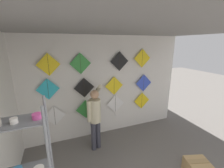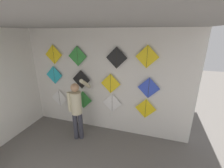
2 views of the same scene
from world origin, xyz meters
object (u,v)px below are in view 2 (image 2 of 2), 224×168
object	(u,v)px
kite_1	(83,100)
kite_6	(111,84)
kite_5	(81,80)
kite_4	(54,75)
kite_9	(78,56)
kite_11	(147,57)
kite_0	(59,98)
kite_2	(112,104)
kite_10	(117,58)
kite_3	(146,109)
kite_8	(54,55)
shopkeeper	(77,107)
kite_7	(149,88)

from	to	relation	value
kite_1	kite_6	bearing A→B (deg)	0.00
kite_5	kite_6	bearing A→B (deg)	0.00
kite_4	kite_5	xyz separation A→B (m)	(0.87, 0.00, -0.06)
kite_4	kite_9	xyz separation A→B (m)	(0.81, 0.00, 0.58)
kite_9	kite_11	world-z (taller)	kite_11
kite_1	kite_6	distance (m)	1.01
kite_9	kite_0	bearing A→B (deg)	180.00
kite_1	kite_2	distance (m)	0.87
kite_2	kite_10	world-z (taller)	kite_10
kite_5	kite_4	bearing A→B (deg)	180.00
kite_0	kite_10	world-z (taller)	kite_10
kite_4	kite_5	size ratio (longest dim) A/B	1.00
kite_4	kite_1	bearing A→B (deg)	0.00
kite_6	kite_9	distance (m)	1.13
kite_0	kite_10	bearing A→B (deg)	0.00
kite_6	kite_9	xyz separation A→B (m)	(-0.91, 0.00, 0.67)
kite_5	kite_6	size ratio (longest dim) A/B	1.00
kite_3	kite_6	bearing A→B (deg)	180.00
kite_1	kite_2	world-z (taller)	kite_2
kite_5	kite_1	bearing A→B (deg)	0.00
kite_5	kite_8	distance (m)	1.03
shopkeeper	kite_1	distance (m)	0.57
kite_6	kite_9	bearing A→B (deg)	180.00
shopkeeper	kite_4	bearing A→B (deg)	133.01
kite_2	kite_5	size ratio (longest dim) A/B	1.26
kite_3	kite_9	xyz separation A→B (m)	(-1.84, 0.00, 1.25)
kite_2	kite_0	bearing A→B (deg)	179.97
shopkeeper	kite_5	xyz separation A→B (m)	(-0.13, 0.56, 0.54)
kite_9	kite_11	xyz separation A→B (m)	(1.78, 0.00, 0.07)
kite_3	kite_7	bearing A→B (deg)	0.00
kite_8	kite_10	xyz separation A→B (m)	(1.80, 0.00, -0.00)
kite_7	kite_11	bearing A→B (deg)	180.00
kite_8	kite_3	bearing A→B (deg)	0.00
kite_1	kite_11	bearing A→B (deg)	0.00
kite_8	kite_7	bearing A→B (deg)	0.00
kite_2	kite_4	distance (m)	1.88
kite_0	kite_3	distance (m)	2.57
kite_7	kite_9	distance (m)	2.00
kite_6	kite_10	world-z (taller)	kite_10
kite_6	kite_8	xyz separation A→B (m)	(-1.64, 0.00, 0.68)
kite_6	kite_10	bearing A→B (deg)	0.00
kite_10	kite_4	bearing A→B (deg)	180.00
kite_6	kite_3	bearing A→B (deg)	0.00
kite_1	kite_4	xyz separation A→B (m)	(-0.89, 0.00, 0.67)
shopkeeper	kite_7	distance (m)	1.84
kite_0	kite_5	bearing A→B (deg)	0.00
kite_0	kite_11	world-z (taller)	kite_11
kite_6	kite_10	distance (m)	0.70
kite_0	kite_7	xyz separation A→B (m)	(2.60, 0.00, 0.61)
kite_0	kite_1	world-z (taller)	kite_1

